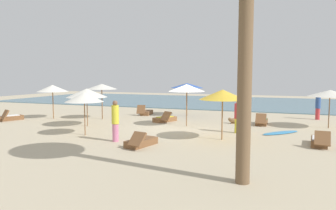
# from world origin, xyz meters

# --- Properties ---
(ground_plane) EXTENTS (60.00, 60.00, 0.00)m
(ground_plane) POSITION_xyz_m (0.00, 0.00, 0.00)
(ground_plane) COLOR #BCAD8E
(ocean_water) EXTENTS (48.00, 16.00, 0.06)m
(ocean_water) POSITION_xyz_m (0.00, 17.00, 0.03)
(ocean_water) COLOR slate
(ocean_water) RESTS_ON ground_plane
(umbrella_0) EXTENTS (2.00, 2.00, 2.27)m
(umbrella_0) POSITION_xyz_m (-5.67, 1.76, 2.10)
(umbrella_0) COLOR brown
(umbrella_0) RESTS_ON ground_plane
(umbrella_1) EXTENTS (2.03, 2.03, 2.33)m
(umbrella_1) POSITION_xyz_m (0.28, 0.95, 2.13)
(umbrella_1) COLOR brown
(umbrella_1) RESTS_ON ground_plane
(umbrella_2) EXTENTS (2.29, 2.29, 2.06)m
(umbrella_2) POSITION_xyz_m (7.61, 3.01, 1.88)
(umbrella_2) COLOR brown
(umbrella_2) RESTS_ON ground_plane
(umbrella_3) EXTENTS (2.06, 2.06, 2.22)m
(umbrella_3) POSITION_xyz_m (2.85, -2.04, 1.99)
(umbrella_3) COLOR olive
(umbrella_3) RESTS_ON ground_plane
(umbrella_4) EXTENTS (2.25, 2.25, 2.11)m
(umbrella_4) POSITION_xyz_m (-4.88, -1.01, 1.86)
(umbrella_4) COLOR brown
(umbrella_4) RESTS_ON ground_plane
(umbrella_5) EXTENTS (2.25, 2.25, 2.28)m
(umbrella_5) POSITION_xyz_m (-1.02, 5.19, 2.11)
(umbrella_5) COLOR brown
(umbrella_5) RESTS_ON ground_plane
(umbrella_6) EXTENTS (1.99, 1.99, 2.20)m
(umbrella_6) POSITION_xyz_m (-8.79, 0.82, 1.98)
(umbrella_6) COLOR brown
(umbrella_6) RESTS_ON ground_plane
(umbrella_7) EXTENTS (1.80, 1.80, 2.03)m
(umbrella_7) POSITION_xyz_m (-3.41, -3.31, 1.81)
(umbrella_7) COLOR brown
(umbrella_7) RESTS_ON ground_plane
(lounger_0) EXTENTS (1.21, 1.74, 0.74)m
(lounger_0) POSITION_xyz_m (-10.78, -0.84, 0.18)
(lounger_0) COLOR brown
(lounger_0) RESTS_ON ground_plane
(lounger_1) EXTENTS (0.71, 1.73, 0.68)m
(lounger_1) POSITION_xyz_m (6.77, -1.80, 0.18)
(lounger_1) COLOR brown
(lounger_1) RESTS_ON ground_plane
(lounger_2) EXTENTS (0.61, 1.68, 0.70)m
(lounger_2) POSITION_xyz_m (4.16, 3.01, 0.18)
(lounger_2) COLOR brown
(lounger_2) RESTS_ON ground_plane
(lounger_3) EXTENTS (0.94, 1.79, 0.67)m
(lounger_3) POSITION_xyz_m (0.06, -4.46, 0.17)
(lounger_3) COLOR brown
(lounger_3) RESTS_ON ground_plane
(lounger_4) EXTENTS (1.27, 1.77, 0.69)m
(lounger_4) POSITION_xyz_m (-1.44, 2.06, 0.18)
(lounger_4) COLOR brown
(lounger_4) RESTS_ON ground_plane
(lounger_5) EXTENTS (0.86, 1.71, 0.75)m
(lounger_5) POSITION_xyz_m (-3.94, 4.77, 0.17)
(lounger_5) COLOR brown
(lounger_5) RESTS_ON ground_plane
(person_0) EXTENTS (0.38, 0.38, 1.77)m
(person_0) POSITION_xyz_m (-1.36, -4.02, 0.90)
(person_0) COLOR #D17299
(person_0) RESTS_ON ground_plane
(person_1) EXTENTS (0.44, 0.44, 1.65)m
(person_1) POSITION_xyz_m (3.24, -0.14, 0.84)
(person_1) COLOR yellow
(person_1) RESTS_ON ground_plane
(person_2) EXTENTS (0.44, 0.44, 1.66)m
(person_2) POSITION_xyz_m (7.34, 6.41, 0.84)
(person_2) COLOR #BF3338
(person_2) RESTS_ON ground_plane
(dog) EXTENTS (0.74, 0.42, 0.34)m
(dog) POSITION_xyz_m (2.61, 2.83, 0.18)
(dog) COLOR olive
(dog) RESTS_ON ground_plane
(surfboard) EXTENTS (1.92, 2.04, 0.07)m
(surfboard) POSITION_xyz_m (5.25, 0.48, 0.04)
(surfboard) COLOR #338CCC
(surfboard) RESTS_ON ground_plane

